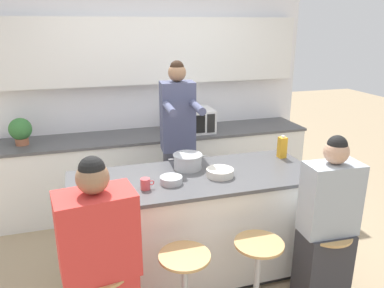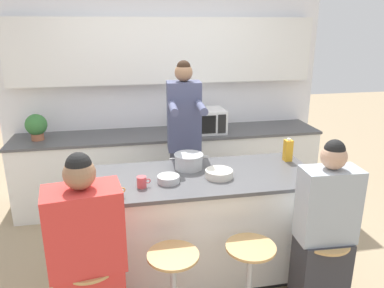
% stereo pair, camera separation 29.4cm
% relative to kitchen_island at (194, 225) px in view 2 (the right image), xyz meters
% --- Properties ---
extents(ground_plane, '(16.00, 16.00, 0.00)m').
position_rel_kitchen_island_xyz_m(ground_plane, '(0.00, 0.00, -0.47)').
color(ground_plane, tan).
extents(wall_back, '(3.89, 0.22, 2.70)m').
position_rel_kitchen_island_xyz_m(wall_back, '(0.00, 1.75, 1.07)').
color(wall_back, white).
rests_on(wall_back, ground_plane).
extents(back_counter, '(3.61, 0.63, 0.89)m').
position_rel_kitchen_island_xyz_m(back_counter, '(0.00, 1.45, -0.02)').
color(back_counter, white).
rests_on(back_counter, ground_plane).
extents(kitchen_island, '(2.05, 0.81, 0.93)m').
position_rel_kitchen_island_xyz_m(kitchen_island, '(0.00, 0.00, 0.00)').
color(kitchen_island, black).
rests_on(kitchen_island, ground_plane).
extents(bar_stool_center_right, '(0.38, 0.38, 0.65)m').
position_rel_kitchen_island_xyz_m(bar_stool_center_right, '(0.27, -0.66, -0.13)').
color(bar_stool_center_right, tan).
rests_on(bar_stool_center_right, ground_plane).
extents(bar_stool_rightmost, '(0.38, 0.38, 0.65)m').
position_rel_kitchen_island_xyz_m(bar_stool_rightmost, '(0.82, -0.69, -0.13)').
color(bar_stool_rightmost, tan).
rests_on(bar_stool_rightmost, ground_plane).
extents(person_cooking, '(0.36, 0.61, 1.80)m').
position_rel_kitchen_island_xyz_m(person_cooking, '(0.04, 0.70, 0.44)').
color(person_cooking, '#383842').
rests_on(person_cooking, ground_plane).
extents(person_wrapped_blanket, '(0.50, 0.35, 1.42)m').
position_rel_kitchen_island_xyz_m(person_wrapped_blanket, '(-0.82, -0.67, 0.20)').
color(person_wrapped_blanket, red).
rests_on(person_wrapped_blanket, ground_plane).
extents(person_seated_near, '(0.41, 0.28, 1.40)m').
position_rel_kitchen_island_xyz_m(person_seated_near, '(0.82, -0.67, 0.16)').
color(person_seated_near, '#333338').
rests_on(person_seated_near, ground_plane).
extents(cooking_pot, '(0.34, 0.25, 0.13)m').
position_rel_kitchen_island_xyz_m(cooking_pot, '(-0.01, 0.17, 0.53)').
color(cooking_pot, '#B7BABC').
rests_on(cooking_pot, kitchen_island).
extents(fruit_bowl, '(0.18, 0.18, 0.06)m').
position_rel_kitchen_island_xyz_m(fruit_bowl, '(-0.22, -0.09, 0.49)').
color(fruit_bowl, '#B7BABC').
rests_on(fruit_bowl, kitchen_island).
extents(mixing_bowl_steel, '(0.23, 0.23, 0.06)m').
position_rel_kitchen_island_xyz_m(mixing_bowl_steel, '(0.19, -0.07, 0.49)').
color(mixing_bowl_steel, silver).
rests_on(mixing_bowl_steel, kitchen_island).
extents(coffee_cup_near, '(0.11, 0.07, 0.09)m').
position_rel_kitchen_island_xyz_m(coffee_cup_near, '(-0.44, -0.14, 0.50)').
color(coffee_cup_near, '#DB4C51').
rests_on(coffee_cup_near, kitchen_island).
extents(coffee_cup_far, '(0.12, 0.09, 0.10)m').
position_rel_kitchen_island_xyz_m(coffee_cup_far, '(-0.64, -0.28, 0.51)').
color(coffee_cup_far, orange).
rests_on(coffee_cup_far, kitchen_island).
extents(juice_carton, '(0.07, 0.07, 0.21)m').
position_rel_kitchen_island_xyz_m(juice_carton, '(0.91, 0.19, 0.56)').
color(juice_carton, gold).
rests_on(juice_carton, kitchen_island).
extents(microwave, '(0.52, 0.39, 0.27)m').
position_rel_kitchen_island_xyz_m(microwave, '(0.39, 1.41, 0.56)').
color(microwave, white).
rests_on(microwave, back_counter).
extents(potted_plant, '(0.24, 0.24, 0.29)m').
position_rel_kitchen_island_xyz_m(potted_plant, '(-1.49, 1.45, 0.58)').
color(potted_plant, '#A86042').
rests_on(potted_plant, back_counter).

